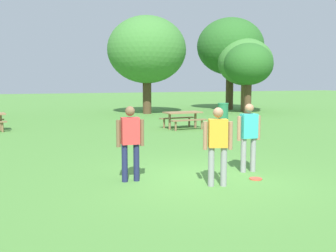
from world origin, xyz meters
TOP-DOWN VIEW (x-y plane):
  - ground_plane at (0.00, 0.00)m, footprint 120.00×120.00m
  - person_thrower at (-1.59, 0.36)m, footprint 0.61×0.24m
  - person_catcher at (1.28, 0.18)m, footprint 0.61×0.24m
  - person_bystander at (-0.03, -0.68)m, footprint 0.58×0.34m
  - frisbee at (1.04, -0.51)m, footprint 0.28×0.28m
  - picnic_table_near at (3.27, 8.56)m, footprint 1.81×1.55m
  - trash_can_beside_table at (6.75, 11.01)m, footprint 0.59×0.59m
  - tree_far_right at (4.36, 16.80)m, footprint 5.08×5.08m
  - tree_slender_mid at (10.73, 14.74)m, footprint 3.24×3.24m
  - tree_back_left at (11.32, 18.10)m, footprint 4.92×4.92m
  - tree_back_right at (11.37, 16.13)m, footprint 3.83×3.83m

SIDE VIEW (x-z plane):
  - ground_plane at x=0.00m, z-range 0.00..0.00m
  - frisbee at x=1.04m, z-range 0.00..0.03m
  - trash_can_beside_table at x=6.75m, z-range 0.00..0.96m
  - picnic_table_near at x=3.27m, z-range 0.18..0.95m
  - person_thrower at x=-1.59m, z-range 0.12..1.76m
  - person_catcher at x=1.28m, z-range 0.12..1.76m
  - person_bystander at x=-0.03m, z-range 0.12..1.76m
  - tree_slender_mid at x=10.73m, z-range 0.89..5.52m
  - tree_back_right at x=11.37m, z-range 0.88..5.96m
  - tree_far_right at x=4.36m, z-range 0.97..7.28m
  - tree_back_left at x=11.32m, z-range 1.26..8.02m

